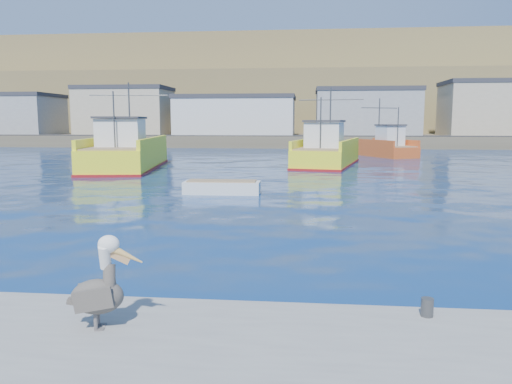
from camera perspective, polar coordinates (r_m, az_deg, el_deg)
ground at (r=11.92m, az=0.56°, el=-9.59°), size 260.00×260.00×0.00m
dock_bollards at (r=8.46m, az=2.56°, el=-12.43°), size 36.20×0.20×0.30m
far_shore at (r=120.65m, az=5.38°, el=10.52°), size 200.00×81.00×24.00m
trawler_yellow_a at (r=40.27m, az=-14.58°, el=4.27°), size 6.50×14.07×6.80m
trawler_yellow_b at (r=42.17m, az=8.10°, el=4.46°), size 6.32×12.21×6.56m
boat_orange at (r=54.60m, az=14.45°, el=5.05°), size 6.51×8.98×6.10m
skiff_mid at (r=25.32m, az=-3.90°, el=0.41°), size 3.86×1.41×0.83m
pelican at (r=8.01m, az=-17.40°, el=-10.50°), size 1.16×0.62×1.43m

